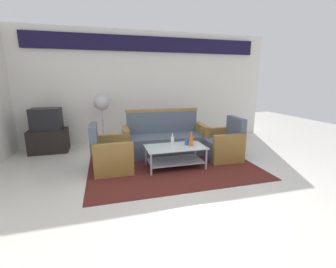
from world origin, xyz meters
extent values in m
plane|color=beige|center=(0.00, 0.00, 0.00)|extent=(14.00, 14.00, 0.00)
cube|color=silver|center=(0.00, 3.06, 1.40)|extent=(6.52, 0.12, 2.80)
cube|color=#191433|center=(0.00, 2.97, 2.47)|extent=(5.76, 0.08, 0.36)
cube|color=#511E19|center=(0.01, 0.99, 0.01)|extent=(3.08, 2.28, 0.01)
cube|color=#4C5666|center=(0.06, 1.68, 0.22)|extent=(1.63, 0.76, 0.42)
cube|color=#4C5666|center=(0.08, 2.00, 0.67)|extent=(1.60, 0.20, 0.48)
cube|color=olive|center=(0.90, 1.65, 0.32)|extent=(0.15, 0.70, 0.62)
cube|color=olive|center=(-0.78, 1.71, 0.32)|extent=(0.15, 0.70, 0.62)
cube|color=olive|center=(0.08, 2.00, 0.94)|extent=(1.64, 0.16, 0.06)
cube|color=#4C5666|center=(-1.08, 1.06, 0.21)|extent=(0.66, 0.60, 0.40)
cube|color=#4C5666|center=(-1.39, 1.06, 0.64)|extent=(0.12, 0.60, 0.45)
cube|color=olive|center=(-1.08, 1.39, 0.30)|extent=(0.66, 0.10, 0.58)
cube|color=olive|center=(-1.08, 0.73, 0.30)|extent=(0.66, 0.10, 0.58)
cube|color=#4C5666|center=(1.10, 1.10, 0.21)|extent=(0.68, 0.62, 0.40)
cube|color=#4C5666|center=(1.41, 1.09, 0.64)|extent=(0.14, 0.60, 0.45)
cube|color=olive|center=(1.10, 0.77, 0.30)|extent=(0.66, 0.12, 0.58)
cube|color=olive|center=(1.11, 1.43, 0.30)|extent=(0.66, 0.12, 0.58)
cube|color=silver|center=(0.04, 0.87, 0.40)|extent=(1.10, 0.60, 0.02)
cube|color=#9E9EA5|center=(0.04, 0.87, 0.13)|extent=(1.00, 0.52, 0.02)
cylinder|color=#9E9EA5|center=(-0.47, 1.13, 0.21)|extent=(0.04, 0.04, 0.40)
cylinder|color=#9E9EA5|center=(0.55, 1.13, 0.21)|extent=(0.04, 0.04, 0.40)
cylinder|color=#9E9EA5|center=(-0.47, 0.61, 0.21)|extent=(0.04, 0.04, 0.40)
cylinder|color=#9E9EA5|center=(0.55, 0.61, 0.21)|extent=(0.04, 0.04, 0.40)
cylinder|color=#D85919|center=(0.33, 0.82, 0.51)|extent=(0.07, 0.07, 0.19)
cylinder|color=#D85919|center=(0.33, 0.82, 0.65)|extent=(0.03, 0.03, 0.08)
cylinder|color=silver|center=(0.02, 0.99, 0.49)|extent=(0.07, 0.07, 0.15)
cylinder|color=silver|center=(0.02, 0.99, 0.60)|extent=(0.03, 0.03, 0.07)
cylinder|color=#2659A5|center=(0.29, 0.93, 0.46)|extent=(0.08, 0.08, 0.10)
cube|color=black|center=(-2.43, 2.55, 0.26)|extent=(0.80, 0.50, 0.52)
cube|color=black|center=(-2.43, 2.55, 0.76)|extent=(0.61, 0.46, 0.48)
cube|color=black|center=(-2.43, 2.77, 0.76)|extent=(0.51, 0.03, 0.36)
cylinder|color=#2D2D33|center=(-1.23, 2.60, 0.01)|extent=(0.32, 0.32, 0.03)
cylinder|color=#B2B2B7|center=(-1.23, 2.60, 0.51)|extent=(0.03, 0.03, 0.95)
sphere|color=#B2B2B7|center=(-1.23, 2.60, 1.09)|extent=(0.36, 0.36, 0.36)
camera|label=1|loc=(-1.18, -3.00, 1.61)|focal=24.52mm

